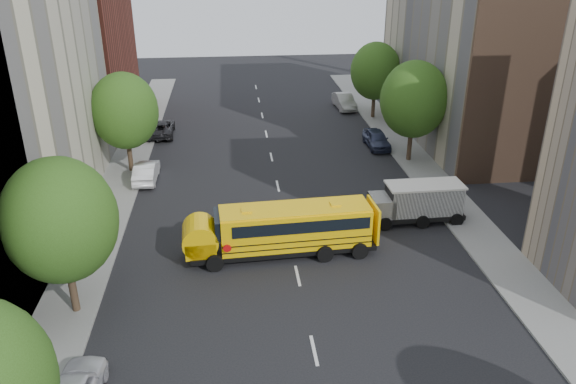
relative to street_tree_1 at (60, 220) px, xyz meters
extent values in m
plane|color=black|center=(11.00, 4.00, -4.95)|extent=(120.00, 120.00, 0.00)
cube|color=slate|center=(-0.50, 9.00, -4.89)|extent=(3.00, 80.00, 0.12)
cube|color=slate|center=(22.50, 9.00, -4.89)|extent=(3.00, 80.00, 0.12)
cube|color=silver|center=(11.00, 14.00, -4.95)|extent=(0.15, 64.00, 0.01)
cube|color=maroon|center=(-7.00, 32.00, 1.55)|extent=(10.00, 15.00, 13.00)
cube|color=#BFB194|center=(29.00, 24.00, 4.05)|extent=(10.00, 22.00, 18.00)
cube|color=brown|center=(29.00, 13.00, 4.05)|extent=(10.10, 0.30, 18.00)
cylinder|color=#38281C|center=(0.00, 0.00, -3.51)|extent=(0.36, 0.36, 2.88)
ellipsoid|color=#284713|center=(0.00, 0.00, 0.01)|extent=(5.12, 5.12, 5.89)
cylinder|color=#38281C|center=(0.00, 18.00, -3.55)|extent=(0.36, 0.36, 2.81)
ellipsoid|color=#284713|center=(0.00, 18.00, -0.12)|extent=(4.99, 4.99, 5.74)
cylinder|color=#38281C|center=(22.00, 18.00, -3.48)|extent=(0.36, 0.36, 2.95)
ellipsoid|color=#284713|center=(22.00, 18.00, 0.13)|extent=(5.25, 5.25, 6.04)
cylinder|color=#38281C|center=(22.00, 30.00, -3.58)|extent=(0.36, 0.36, 2.74)
ellipsoid|color=#284713|center=(22.00, 30.00, -0.24)|extent=(4.86, 4.86, 5.59)
cube|color=black|center=(10.43, 4.43, -4.44)|extent=(10.52, 2.97, 0.28)
cube|color=#FEC305|center=(11.08, 4.47, -3.23)|extent=(8.48, 2.80, 2.14)
cube|color=#FEC305|center=(6.16, 4.18, -3.88)|extent=(1.79, 2.23, 0.93)
cube|color=black|center=(7.14, 4.24, -2.77)|extent=(0.59, 2.16, 1.11)
cube|color=#FEC305|center=(11.08, 4.47, -2.15)|extent=(8.47, 2.62, 0.13)
cube|color=black|center=(11.27, 4.48, -2.77)|extent=(7.74, 2.82, 0.70)
cube|color=black|center=(11.08, 4.47, -3.98)|extent=(8.48, 2.86, 0.06)
cube|color=black|center=(11.08, 4.47, -3.60)|extent=(8.48, 2.86, 0.06)
cube|color=#FEC305|center=(15.30, 4.72, -3.23)|extent=(0.27, 2.33, 2.14)
cube|color=#FEC305|center=(8.58, 4.32, -2.05)|extent=(0.59, 0.59, 0.09)
cube|color=#FEC305|center=(13.21, 4.59, -2.05)|extent=(0.59, 0.59, 0.09)
cylinder|color=#FEC305|center=(6.16, 4.18, -3.42)|extent=(2.07, 2.25, 1.95)
cylinder|color=red|center=(7.54, 3.01, -3.56)|extent=(0.47, 0.06, 0.46)
cylinder|color=black|center=(6.88, 3.06, -4.49)|extent=(0.94, 0.33, 0.93)
cylinder|color=black|center=(6.75, 5.38, -4.49)|extent=(0.94, 0.33, 0.93)
cylinder|color=black|center=(12.54, 3.39, -4.49)|extent=(0.94, 0.33, 0.93)
cylinder|color=black|center=(12.40, 5.71, -4.49)|extent=(0.94, 0.33, 0.93)
cylinder|color=black|center=(14.39, 3.50, -4.49)|extent=(0.94, 0.33, 0.93)
cylinder|color=black|center=(14.26, 5.82, -4.49)|extent=(0.94, 0.33, 0.93)
cube|color=black|center=(19.17, 7.58, -4.45)|extent=(5.99, 2.09, 0.30)
cube|color=silver|center=(19.66, 7.59, -3.41)|extent=(4.60, 1.97, 1.79)
cube|color=silver|center=(16.98, 7.54, -3.71)|extent=(1.42, 1.91, 1.19)
cube|color=silver|center=(19.66, 7.59, -2.47)|extent=(4.80, 2.07, 0.12)
cylinder|color=black|center=(17.00, 6.55, -4.53)|extent=(0.84, 0.26, 0.83)
cylinder|color=black|center=(16.97, 8.54, -4.53)|extent=(0.84, 0.26, 0.83)
cylinder|color=black|center=(19.38, 6.59, -4.53)|extent=(0.84, 0.26, 0.83)
cylinder|color=black|center=(19.35, 8.58, -4.53)|extent=(0.84, 0.26, 0.83)
cylinder|color=black|center=(21.57, 6.63, -4.53)|extent=(0.84, 0.26, 0.83)
cylinder|color=black|center=(21.53, 8.62, -4.53)|extent=(0.84, 0.26, 0.83)
imported|color=silver|center=(1.40, 16.04, -4.23)|extent=(1.55, 4.40, 1.45)
imported|color=black|center=(1.40, 26.62, -4.25)|extent=(2.47, 5.13, 1.41)
imported|color=#2F3652|center=(20.21, 21.49, -4.21)|extent=(1.82, 4.36, 1.48)
imported|color=gray|center=(19.80, 33.64, -4.17)|extent=(1.94, 4.85, 1.57)
camera|label=1|loc=(7.81, -23.28, 11.52)|focal=35.00mm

